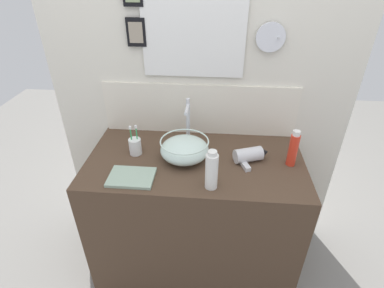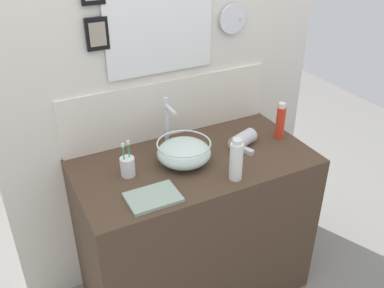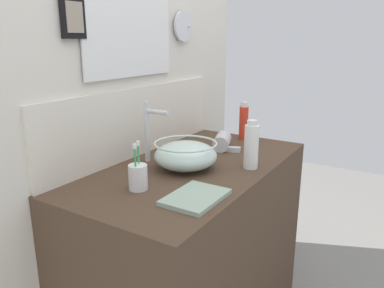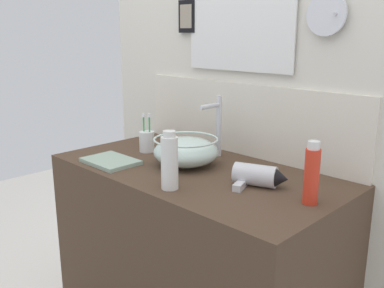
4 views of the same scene
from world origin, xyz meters
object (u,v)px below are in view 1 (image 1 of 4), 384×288
object	(u,v)px
glass_bowl_sink	(185,149)
hair_drier	(251,155)
hand_towel	(131,177)
shampoo_bottle	(293,149)
faucet	(188,118)
toothbrush_cup	(135,146)
lotion_bottle	(212,170)

from	to	relation	value
glass_bowl_sink	hair_drier	world-z (taller)	glass_bowl_sink
glass_bowl_sink	hand_towel	bearing A→B (deg)	-141.17
glass_bowl_sink	shampoo_bottle	world-z (taller)	shampoo_bottle
hair_drier	shampoo_bottle	xyz separation A→B (m)	(0.21, -0.02, 0.06)
glass_bowl_sink	faucet	distance (m)	0.21
glass_bowl_sink	shampoo_bottle	bearing A→B (deg)	-1.02
glass_bowl_sink	hand_towel	xyz separation A→B (m)	(-0.25, -0.20, -0.05)
faucet	toothbrush_cup	distance (m)	0.34
hair_drier	hand_towel	world-z (taller)	hair_drier
toothbrush_cup	hair_drier	bearing A→B (deg)	-1.40
hair_drier	lotion_bottle	distance (m)	0.32
hair_drier	lotion_bottle	xyz separation A→B (m)	(-0.21, -0.24, 0.06)
glass_bowl_sink	faucet	size ratio (longest dim) A/B	0.98
toothbrush_cup	shampoo_bottle	size ratio (longest dim) A/B	0.87
hair_drier	lotion_bottle	size ratio (longest dim) A/B	1.00
glass_bowl_sink	hair_drier	size ratio (longest dim) A/B	1.28
shampoo_bottle	lotion_bottle	size ratio (longest dim) A/B	0.99
hair_drier	toothbrush_cup	size ratio (longest dim) A/B	1.15
hair_drier	faucet	bearing A→B (deg)	153.46
glass_bowl_sink	shampoo_bottle	distance (m)	0.58
hand_towel	lotion_bottle	bearing A→B (deg)	-4.19
shampoo_bottle	toothbrush_cup	bearing A→B (deg)	177.66
hair_drier	shampoo_bottle	distance (m)	0.22
toothbrush_cup	lotion_bottle	bearing A→B (deg)	-30.28
faucet	toothbrush_cup	bearing A→B (deg)	-149.73
faucet	hand_towel	bearing A→B (deg)	-122.57
shampoo_bottle	lotion_bottle	world-z (taller)	lotion_bottle
faucet	lotion_bottle	world-z (taller)	faucet
hand_towel	shampoo_bottle	bearing A→B (deg)	13.00
shampoo_bottle	hair_drier	bearing A→B (deg)	174.84
lotion_bottle	hair_drier	bearing A→B (deg)	49.04
toothbrush_cup	hand_towel	xyz separation A→B (m)	(0.03, -0.23, -0.04)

